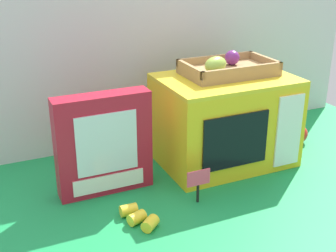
# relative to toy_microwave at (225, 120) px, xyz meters

# --- Properties ---
(ground_plane) EXTENTS (1.70, 1.70, 0.00)m
(ground_plane) POSITION_rel_toy_microwave_xyz_m (-0.12, -0.05, -0.14)
(ground_plane) COLOR #198C47
(ground_plane) RESTS_ON ground
(display_back_panel) EXTENTS (1.61, 0.03, 0.62)m
(display_back_panel) POSITION_rel_toy_microwave_xyz_m (-0.12, 0.28, 0.17)
(display_back_panel) COLOR silver
(display_back_panel) RESTS_ON ground
(toy_microwave) EXTENTS (0.42, 0.30, 0.29)m
(toy_microwave) POSITION_rel_toy_microwave_xyz_m (0.00, 0.00, 0.00)
(toy_microwave) COLOR yellow
(toy_microwave) RESTS_ON ground
(food_groups_crate) EXTENTS (0.29, 0.18, 0.07)m
(food_groups_crate) POSITION_rel_toy_microwave_xyz_m (0.01, 0.02, 0.17)
(food_groups_crate) COLOR #A37F51
(food_groups_crate) RESTS_ON toy_microwave
(cookie_set_box) EXTENTS (0.27, 0.07, 0.30)m
(cookie_set_box) POSITION_rel_toy_microwave_xyz_m (-0.42, -0.03, 0.00)
(cookie_set_box) COLOR #B2192D
(cookie_set_box) RESTS_ON ground
(price_sign) EXTENTS (0.07, 0.01, 0.10)m
(price_sign) POSITION_rel_toy_microwave_xyz_m (-0.20, -0.20, -0.08)
(price_sign) COLOR black
(price_sign) RESTS_ON ground
(loose_toy_banana) EXTENTS (0.08, 0.13, 0.03)m
(loose_toy_banana) POSITION_rel_toy_microwave_xyz_m (-0.39, -0.23, -0.13)
(loose_toy_banana) COLOR yellow
(loose_toy_banana) RESTS_ON ground
(loose_toy_apple) EXTENTS (0.07, 0.07, 0.07)m
(loose_toy_apple) POSITION_rel_toy_microwave_xyz_m (0.32, 0.01, -0.11)
(loose_toy_apple) COLOR red
(loose_toy_apple) RESTS_ON ground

